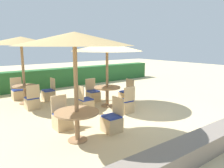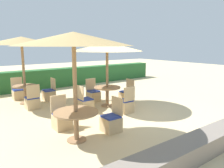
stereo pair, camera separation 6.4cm
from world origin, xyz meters
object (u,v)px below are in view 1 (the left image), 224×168
object	(u,v)px
patio_chair_back_left_east	(49,94)
patio_chair_front_left_east	(112,122)
parasol_center	(107,47)
parasol_front_left	(74,39)
round_table_back_left	(25,90)
patio_chair_center_west	(85,104)
patio_chair_back_left_south	(32,102)
round_table_center	(107,91)
patio_chair_center_north	(93,95)
patio_chair_front_left_north	(62,120)
round_table_front_left	(77,118)
parasol_back_left	(21,41)
patio_chair_center_east	(126,95)
patio_chair_back_left_north	(18,93)
patio_chair_center_south	(126,105)

from	to	relation	value
patio_chair_back_left_east	patio_chair_front_left_east	xyz separation A→B (m)	(0.13, -4.31, 0.00)
parasol_center	patio_chair_front_left_east	world-z (taller)	parasol_center
parasol_front_left	round_table_back_left	bearing A→B (deg)	90.73
parasol_front_left	patio_chair_front_left_east	bearing A→B (deg)	-2.77
round_table_back_left	parasol_front_left	bearing A→B (deg)	-89.27
patio_chair_back_left_east	patio_chair_center_west	xyz separation A→B (m)	(0.48, -2.24, 0.00)
patio_chair_back_left_south	patio_chair_center_west	size ratio (longest dim) A/B	1.00
round_table_center	patio_chair_center_north	xyz separation A→B (m)	(-0.05, 0.95, -0.31)
parasol_front_left	patio_chair_front_left_east	xyz separation A→B (m)	(1.04, -0.05, -2.20)
round_table_back_left	patio_chair_front_left_north	world-z (taller)	patio_chair_front_left_north
round_table_center	round_table_front_left	distance (m)	3.14
patio_chair_center_west	parasol_front_left	xyz separation A→B (m)	(-1.39, -2.02, 2.20)
parasol_back_left	parasol_center	bearing A→B (deg)	-42.63
round_table_back_left	patio_chair_back_left_east	distance (m)	1.01
patio_chair_center_east	patio_chair_back_left_east	bearing A→B (deg)	48.78
parasol_back_left	round_table_front_left	xyz separation A→B (m)	(0.05, -4.28, -1.87)
parasol_back_left	patio_chair_center_east	size ratio (longest dim) A/B	3.05
parasol_back_left	round_table_front_left	size ratio (longest dim) A/B	2.61
patio_chair_back_left_north	patio_chair_front_left_east	xyz separation A→B (m)	(1.15, -5.24, 0.00)
patio_chair_center_north	patio_chair_front_left_east	bearing A→B (deg)	67.14
patio_chair_back_left_north	patio_chair_front_left_north	xyz separation A→B (m)	(0.14, -4.23, 0.00)
patio_chair_back_left_east	patio_chair_back_left_north	xyz separation A→B (m)	(-1.02, 0.92, 0.00)
patio_chair_center_south	round_table_center	bearing A→B (deg)	93.06
patio_chair_center_north	patio_chair_front_left_north	distance (m)	3.07
parasol_center	patio_chair_back_left_north	bearing A→B (deg)	128.40
patio_chair_back_left_south	patio_chair_front_left_east	size ratio (longest dim) A/B	1.00
patio_chair_back_left_east	patio_chair_center_north	xyz separation A→B (m)	(1.41, -1.26, 0.00)
parasol_front_left	patio_chair_front_left_east	size ratio (longest dim) A/B	2.98
patio_chair_center_south	patio_chair_center_west	size ratio (longest dim) A/B	1.00
parasol_center	round_table_front_left	world-z (taller)	parasol_center
patio_chair_center_east	parasol_front_left	size ratio (longest dim) A/B	0.34
parasol_back_left	round_table_front_left	bearing A→B (deg)	-89.27
parasol_back_left	patio_chair_center_north	world-z (taller)	parasol_back_left
patio_chair_back_left_north	patio_chair_back_left_south	xyz separation A→B (m)	(0.05, -1.82, 0.00)
parasol_center	patio_chair_center_north	distance (m)	2.21
parasol_center	round_table_center	distance (m)	1.67
patio_chair_back_left_east	patio_chair_center_west	size ratio (longest dim) A/B	1.00
patio_chair_back_left_east	patio_chair_front_left_north	size ratio (longest dim) A/B	1.00
patio_chair_center_north	round_table_front_left	distance (m)	3.81
round_table_back_left	round_table_front_left	world-z (taller)	round_table_front_left
patio_chair_back_left_south	parasol_front_left	xyz separation A→B (m)	(0.06, -3.37, 2.20)
patio_chair_front_left_east	patio_chair_center_east	bearing A→B (deg)	-47.58
parasol_back_left	patio_chair_center_south	distance (m)	4.66
patio_chair_back_left_north	patio_chair_center_south	distance (m)	4.88
patio_chair_center_east	round_table_center	bearing A→B (deg)	92.65
parasol_front_left	patio_chair_center_west	bearing A→B (deg)	55.49
patio_chair_center_south	patio_chair_front_left_east	size ratio (longest dim) A/B	1.00
patio_chair_back_left_south	patio_chair_center_south	world-z (taller)	same
patio_chair_back_left_south	patio_chair_center_east	bearing A→B (deg)	-20.33
patio_chair_center_east	patio_chair_back_left_south	bearing A→B (deg)	69.67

